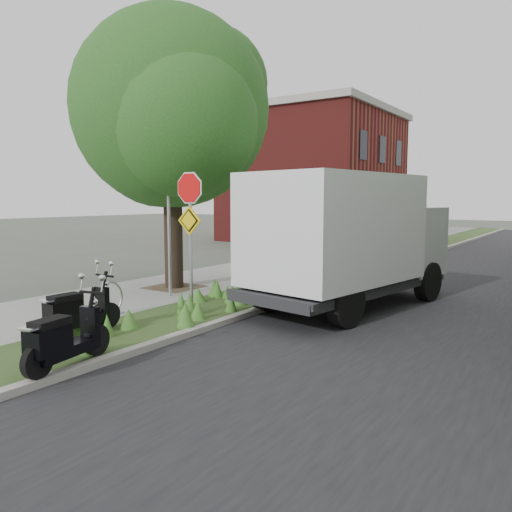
{
  "coord_description": "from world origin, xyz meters",
  "views": [
    {
      "loc": [
        5.82,
        -7.55,
        2.63
      ],
      "look_at": [
        -0.7,
        2.09,
        1.3
      ],
      "focal_mm": 35.0,
      "sensor_mm": 36.0,
      "label": 1
    }
  ],
  "objects_px": {
    "sign_assembly": "(190,213)",
    "box_truck": "(348,235)",
    "scooter_near": "(73,315)",
    "utility_cabinet": "(275,260)",
    "scooter_far": "(59,344)"
  },
  "relations": [
    {
      "from": "sign_assembly",
      "to": "box_truck",
      "type": "xyz_separation_m",
      "value": [
        2.37,
        2.98,
        -0.55
      ]
    },
    {
      "from": "sign_assembly",
      "to": "box_truck",
      "type": "height_order",
      "value": "sign_assembly"
    },
    {
      "from": "scooter_near",
      "to": "box_truck",
      "type": "distance_m",
      "value": 6.42
    },
    {
      "from": "box_truck",
      "to": "utility_cabinet",
      "type": "xyz_separation_m",
      "value": [
        -3.77,
        2.75,
        -1.15
      ]
    },
    {
      "from": "scooter_near",
      "to": "utility_cabinet",
      "type": "height_order",
      "value": "utility_cabinet"
    },
    {
      "from": "scooter_far",
      "to": "utility_cabinet",
      "type": "height_order",
      "value": "utility_cabinet"
    },
    {
      "from": "scooter_near",
      "to": "utility_cabinet",
      "type": "distance_m",
      "value": 8.37
    },
    {
      "from": "scooter_near",
      "to": "box_truck",
      "type": "relative_size",
      "value": 0.27
    },
    {
      "from": "scooter_far",
      "to": "box_truck",
      "type": "bearing_deg",
      "value": 77.3
    },
    {
      "from": "sign_assembly",
      "to": "scooter_far",
      "type": "height_order",
      "value": "sign_assembly"
    },
    {
      "from": "scooter_far",
      "to": "box_truck",
      "type": "height_order",
      "value": "box_truck"
    },
    {
      "from": "box_truck",
      "to": "scooter_near",
      "type": "bearing_deg",
      "value": -117.73
    },
    {
      "from": "utility_cabinet",
      "to": "box_truck",
      "type": "bearing_deg",
      "value": -36.1
    },
    {
      "from": "sign_assembly",
      "to": "box_truck",
      "type": "distance_m",
      "value": 3.84
    },
    {
      "from": "sign_assembly",
      "to": "scooter_near",
      "type": "bearing_deg",
      "value": -102.19
    }
  ]
}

